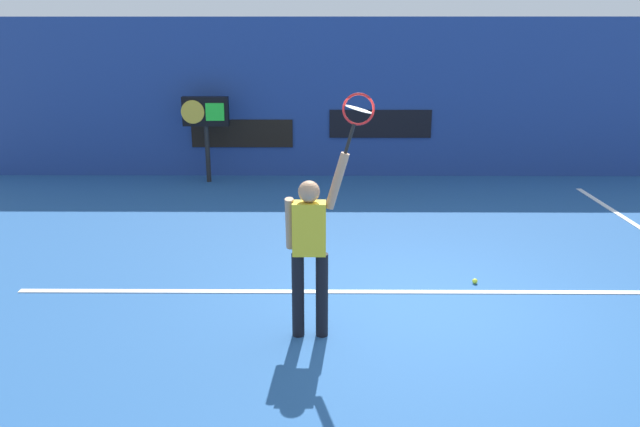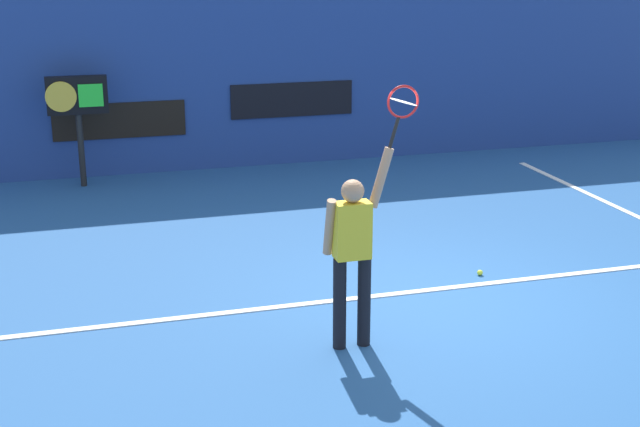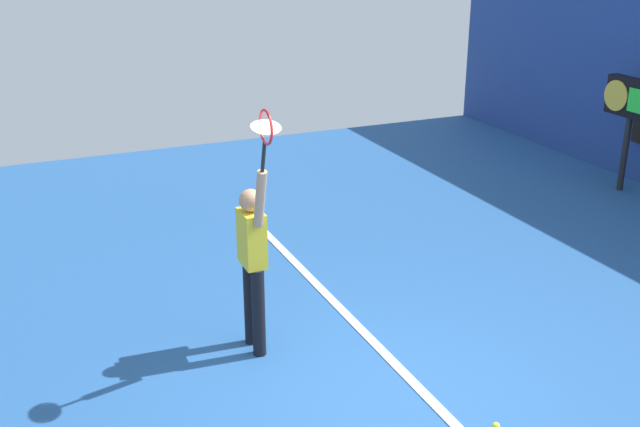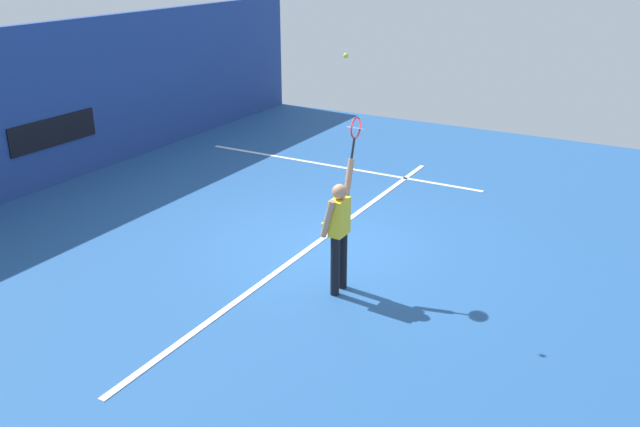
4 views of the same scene
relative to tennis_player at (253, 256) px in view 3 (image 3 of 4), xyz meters
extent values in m
plane|color=#23518C|center=(1.36, 0.87, -1.01)|extent=(18.00, 18.00, 0.00)
cube|color=white|center=(1.36, 1.13, -1.00)|extent=(10.00, 0.10, 0.01)
cylinder|color=black|center=(-0.13, 0.00, -0.55)|extent=(0.13, 0.13, 0.92)
cylinder|color=black|center=(0.12, 0.00, -0.55)|extent=(0.13, 0.13, 0.92)
cube|color=yellow|center=(-0.01, 0.00, 0.18)|extent=(0.34, 0.20, 0.55)
sphere|color=tan|center=(-0.01, 0.00, 0.57)|extent=(0.22, 0.22, 0.22)
cylinder|color=tan|center=(0.27, 0.00, 0.68)|extent=(0.24, 0.09, 0.58)
cylinder|color=tan|center=(-0.21, 0.08, 0.21)|extent=(0.09, 0.23, 0.58)
cylinder|color=black|center=(0.39, 0.00, 1.10)|extent=(0.11, 0.03, 0.30)
torus|color=red|center=(0.47, 0.00, 1.39)|extent=(0.39, 0.02, 0.39)
cylinder|color=silver|center=(0.47, 0.00, 1.39)|extent=(0.26, 0.27, 0.08)
cylinder|color=black|center=(-2.31, 6.97, -0.42)|extent=(0.10, 0.10, 1.19)
cube|color=black|center=(-2.31, 6.97, 0.48)|extent=(0.95, 0.18, 0.60)
cylinder|color=gold|center=(-2.56, 6.87, 0.48)|extent=(0.48, 0.02, 0.48)
cube|color=#26D833|center=(-2.10, 6.87, 0.48)|extent=(0.38, 0.02, 0.36)
sphere|color=#CCE033|center=(2.08, 1.42, -0.98)|extent=(0.07, 0.07, 0.07)
camera|label=1|loc=(0.15, -6.08, 2.13)|focal=35.40mm
camera|label=2|loc=(-2.54, -7.63, 2.78)|focal=50.17mm
camera|label=3|loc=(6.44, -2.12, 3.00)|focal=43.10mm
camera|label=4|loc=(-7.90, -4.12, 3.81)|focal=37.70mm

